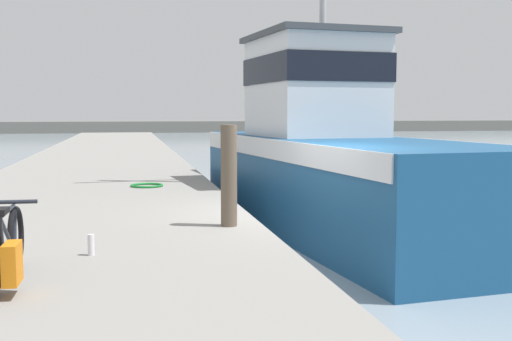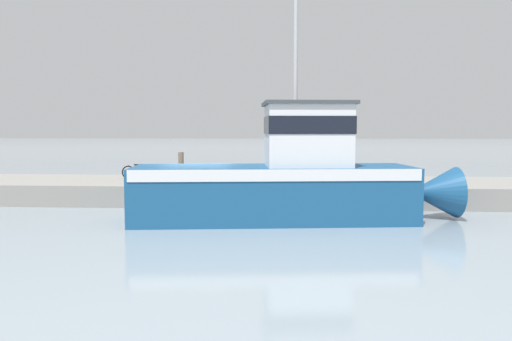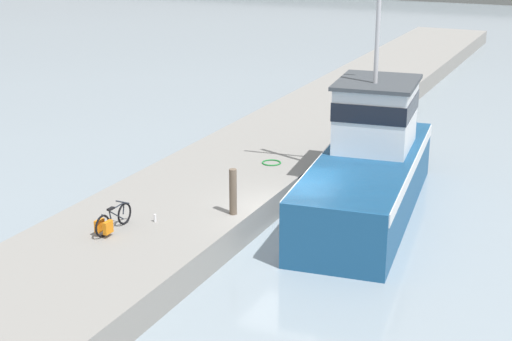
% 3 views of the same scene
% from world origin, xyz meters
% --- Properties ---
extents(ground_plane, '(320.00, 320.00, 0.00)m').
position_xyz_m(ground_plane, '(0.00, 0.00, 0.00)').
color(ground_plane, '#84939E').
extents(dock_pier, '(5.11, 80.00, 0.88)m').
position_xyz_m(dock_pier, '(-3.52, 0.00, 0.44)').
color(dock_pier, gray).
rests_on(dock_pier, ground_plane).
extents(fishing_boat_main, '(3.99, 11.47, 10.21)m').
position_xyz_m(fishing_boat_main, '(1.30, 3.52, 1.50)').
color(fishing_boat_main, navy).
rests_on(fishing_boat_main, ground_plane).
extents(bicycle_touring, '(0.44, 1.63, 0.69)m').
position_xyz_m(bicycle_touring, '(-3.85, -3.53, 1.20)').
color(bicycle_touring, black).
rests_on(bicycle_touring, dock_pier).
extents(mooring_post, '(0.22, 0.22, 1.36)m').
position_xyz_m(mooring_post, '(-1.43, -0.90, 1.56)').
color(mooring_post, brown).
rests_on(mooring_post, dock_pier).
extents(hose_coil, '(0.67, 0.67, 0.05)m').
position_xyz_m(hose_coil, '(-2.38, 3.97, 0.91)').
color(hose_coil, '#197A2D').
rests_on(hose_coil, dock_pier).
extents(water_bottle_on_curb, '(0.07, 0.07, 0.23)m').
position_xyz_m(water_bottle_on_curb, '(-3.16, -2.37, 1.00)').
color(water_bottle_on_curb, silver).
rests_on(water_bottle_on_curb, dock_pier).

